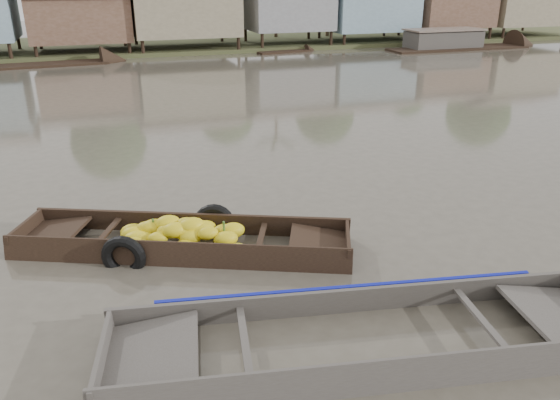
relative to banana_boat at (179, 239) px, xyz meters
name	(u,v)px	position (x,y,z in m)	size (l,w,h in m)	color
ground	(328,271)	(2.24, -1.62, -0.18)	(120.00, 120.00, 0.00)	#4E483C
banana_boat	(179,239)	(0.00, 0.00, 0.00)	(6.09, 3.69, 0.85)	black
viewer_boat	(367,344)	(1.94, -3.63, -0.14)	(7.09, 2.96, 0.55)	#433E39
distant_boats	(355,51)	(14.46, 22.75, 0.01)	(45.27, 14.40, 1.38)	black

